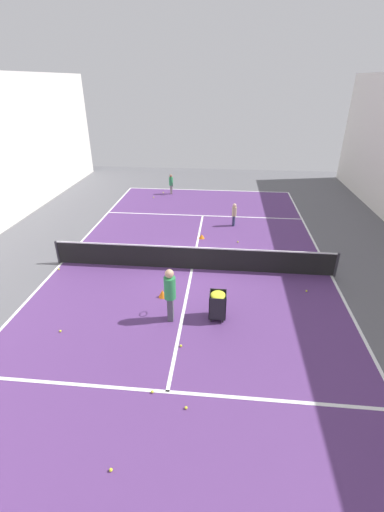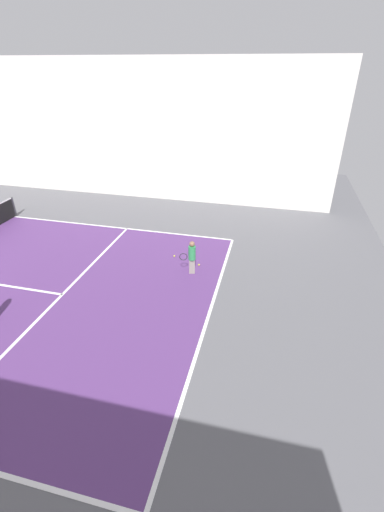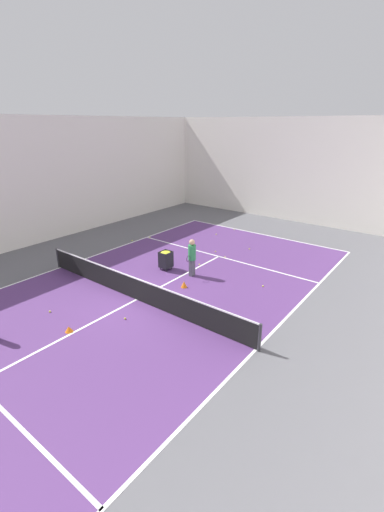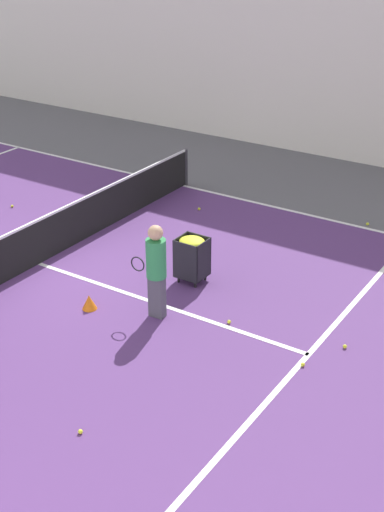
% 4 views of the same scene
% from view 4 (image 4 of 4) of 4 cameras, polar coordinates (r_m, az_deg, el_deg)
% --- Properties ---
extents(ground_plane, '(34.47, 34.47, 0.00)m').
position_cam_4_polar(ground_plane, '(14.99, -12.09, -0.63)').
color(ground_plane, '#5B5B60').
extents(court_playing_area, '(10.74, 21.93, 0.00)m').
position_cam_4_polar(court_playing_area, '(14.99, -12.09, -0.62)').
color(court_playing_area, '#563370').
rests_on(court_playing_area, ground).
extents(line_sideline_left, '(0.10, 21.93, 0.00)m').
position_cam_4_polar(line_sideline_left, '(18.78, -0.66, 5.64)').
color(line_sideline_left, white).
rests_on(line_sideline_left, ground).
extents(line_service_far, '(10.74, 0.10, 0.00)m').
position_cam_4_polar(line_service_far, '(11.98, 9.30, -7.79)').
color(line_service_far, white).
rests_on(line_service_far, ground).
extents(line_centre_service, '(0.10, 12.06, 0.00)m').
position_cam_4_polar(line_centre_service, '(14.99, -12.09, -0.61)').
color(line_centre_service, white).
rests_on(line_centre_service, ground).
extents(hall_enclosure_left, '(0.15, 30.77, 7.08)m').
position_cam_4_polar(hall_enclosure_left, '(21.54, 6.02, 17.94)').
color(hall_enclosure_left, silver).
rests_on(hall_enclosure_left, ground).
extents(tennis_net, '(11.04, 0.10, 0.98)m').
position_cam_4_polar(tennis_net, '(14.77, -12.28, 1.12)').
color(tennis_net, '#2D2D33').
rests_on(tennis_net, ground).
extents(coach_at_net, '(0.37, 0.68, 1.78)m').
position_cam_4_polar(coach_at_net, '(12.39, -2.90, -0.76)').
color(coach_at_net, '#4C4C56').
rests_on(coach_at_net, ground).
extents(ball_cart, '(0.52, 0.55, 0.93)m').
position_cam_4_polar(ball_cart, '(13.71, 0.00, 0.39)').
color(ball_cart, black).
rests_on(ball_cart, ground).
extents(training_cone_0, '(0.27, 0.27, 0.28)m').
position_cam_4_polar(training_cone_0, '(13.14, -8.22, -3.66)').
color(training_cone_0, orange).
rests_on(training_cone_0, ground).
extents(tennis_ball_1, '(0.07, 0.07, 0.07)m').
position_cam_4_polar(tennis_ball_1, '(12.24, 12.14, -7.09)').
color(tennis_ball_1, yellow).
rests_on(tennis_ball_1, ground).
extents(tennis_ball_2, '(0.07, 0.07, 0.07)m').
position_cam_4_polar(tennis_ball_2, '(16.91, 13.86, 2.52)').
color(tennis_ball_2, yellow).
rests_on(tennis_ball_2, ground).
extents(tennis_ball_4, '(0.07, 0.07, 0.07)m').
position_cam_4_polar(tennis_ball_4, '(11.68, 8.86, -8.57)').
color(tennis_ball_4, yellow).
rests_on(tennis_ball_4, ground).
extents(tennis_ball_5, '(0.07, 0.07, 0.07)m').
position_cam_4_polar(tennis_ball_5, '(10.38, -8.92, -13.71)').
color(tennis_ball_5, yellow).
rests_on(tennis_ball_5, ground).
extents(tennis_ball_8, '(0.07, 0.07, 0.07)m').
position_cam_4_polar(tennis_ball_8, '(12.64, 2.98, -5.28)').
color(tennis_ball_8, yellow).
rests_on(tennis_ball_8, ground).
extents(tennis_ball_10, '(0.07, 0.07, 0.07)m').
position_cam_4_polar(tennis_ball_10, '(17.94, -14.19, 3.89)').
color(tennis_ball_10, yellow).
rests_on(tennis_ball_10, ground).
extents(tennis_ball_14, '(0.07, 0.07, 0.07)m').
position_cam_4_polar(tennis_ball_14, '(17.24, 0.57, 3.79)').
color(tennis_ball_14, yellow).
rests_on(tennis_ball_14, ground).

